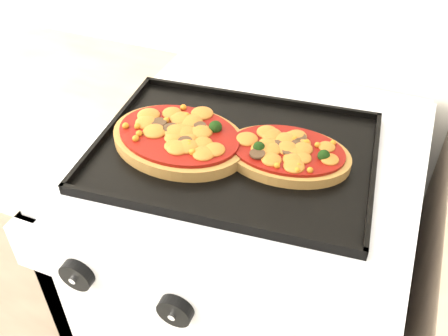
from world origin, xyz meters
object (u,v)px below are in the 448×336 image
at_px(stove, 247,297).
at_px(pizza_right, 287,152).
at_px(baking_tray, 235,150).
at_px(pizza_left, 179,137).

relative_size(stove, pizza_right, 4.12).
distance_m(stove, baking_tray, 0.47).
bearing_deg(baking_tray, stove, 46.42).
relative_size(baking_tray, pizza_left, 1.94).
height_order(baking_tray, pizza_left, pizza_left).
relative_size(stove, baking_tray, 1.86).
distance_m(stove, pizza_right, 0.49).
bearing_deg(pizza_left, pizza_right, 10.09).
bearing_deg(baking_tray, pizza_right, 1.99).
xyz_separation_m(pizza_left, pizza_right, (0.19, 0.03, -0.00)).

